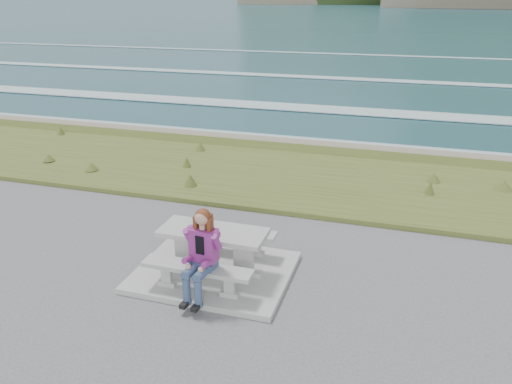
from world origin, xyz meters
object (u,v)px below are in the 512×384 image
at_px(picnic_table, 213,239).
at_px(bench_landward, 197,272).
at_px(bench_seaward, 228,234).
at_px(seated_woman, 200,267).

height_order(picnic_table, bench_landward, picnic_table).
bearing_deg(bench_landward, picnic_table, 90.00).
distance_m(bench_seaward, seated_woman, 1.55).
relative_size(picnic_table, bench_seaward, 1.00).
bearing_deg(picnic_table, seated_woman, -82.50).
bearing_deg(seated_woman, bench_landward, 134.60).
distance_m(picnic_table, bench_landward, 0.74).
bearing_deg(bench_seaward, bench_landward, -90.00).
height_order(bench_seaward, seated_woman, seated_woman).
bearing_deg(bench_seaward, seated_woman, -85.90).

